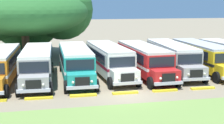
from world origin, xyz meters
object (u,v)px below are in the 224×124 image
object	(u,v)px
parked_bus_slot_1	(0,65)
parked_bus_slot_7	(202,56)
parked_bus_slot_2	(37,63)
broad_shade_tree	(26,12)
parked_bus_slot_6	(172,56)
parked_bus_slot_5	(144,59)
parked_bus_slot_3	(75,61)
parked_bus_slot_4	(109,59)

from	to	relation	value
parked_bus_slot_1	parked_bus_slot_7	distance (m)	19.44
parked_bus_slot_2	broad_shade_tree	distance (m)	13.50
parked_bus_slot_6	parked_bus_slot_7	world-z (taller)	same
broad_shade_tree	parked_bus_slot_6	bearing A→B (deg)	-39.55
parked_bus_slot_5	broad_shade_tree	distance (m)	17.50
parked_bus_slot_5	parked_bus_slot_2	bearing A→B (deg)	-92.01
parked_bus_slot_1	parked_bus_slot_5	size ratio (longest dim) A/B	1.00
parked_bus_slot_3	parked_bus_slot_5	size ratio (longest dim) A/B	1.00
parked_bus_slot_1	parked_bus_slot_7	size ratio (longest dim) A/B	1.00
parked_bus_slot_3	parked_bus_slot_6	world-z (taller)	same
parked_bus_slot_4	parked_bus_slot_5	xyz separation A→B (m)	(3.25, -0.69, 0.00)
parked_bus_slot_2	parked_bus_slot_4	xyz separation A→B (m)	(6.63, 0.71, 0.00)
parked_bus_slot_2	parked_bus_slot_6	world-z (taller)	same
parked_bus_slot_4	parked_bus_slot_5	size ratio (longest dim) A/B	1.00
parked_bus_slot_4	parked_bus_slot_6	size ratio (longest dim) A/B	1.00
parked_bus_slot_1	parked_bus_slot_6	xyz separation A→B (m)	(16.27, 0.89, 0.00)
parked_bus_slot_3	parked_bus_slot_7	distance (m)	12.87
parked_bus_slot_4	parked_bus_slot_7	xyz separation A→B (m)	(9.62, -0.06, 0.00)
parked_bus_slot_1	parked_bus_slot_6	size ratio (longest dim) A/B	1.00
parked_bus_slot_5	parked_bus_slot_1	bearing A→B (deg)	-91.79
parked_bus_slot_5	parked_bus_slot_3	bearing A→B (deg)	-93.62
parked_bus_slot_3	parked_bus_slot_1	bearing A→B (deg)	-87.14
parked_bus_slot_1	parked_bus_slot_2	distance (m)	3.17
parked_bus_slot_2	parked_bus_slot_4	bearing A→B (deg)	98.41
parked_bus_slot_4	broad_shade_tree	xyz separation A→B (m)	(-7.99, 12.06, 4.17)
parked_bus_slot_2	parked_bus_slot_7	world-z (taller)	same
broad_shade_tree	parked_bus_slot_4	bearing A→B (deg)	-56.49
parked_bus_slot_5	parked_bus_slot_7	size ratio (longest dim) A/B	1.00
parked_bus_slot_4	parked_bus_slot_6	bearing A→B (deg)	87.91
parked_bus_slot_2	parked_bus_slot_3	size ratio (longest dim) A/B	1.00
parked_bus_slot_4	parked_bus_slot_6	xyz separation A→B (m)	(6.47, 0.13, 0.00)
parked_bus_slot_3	parked_bus_slot_4	distance (m)	3.28
parked_bus_slot_1	broad_shade_tree	distance (m)	13.61
parked_bus_slot_1	broad_shade_tree	xyz separation A→B (m)	(1.82, 12.82, 4.17)
parked_bus_slot_6	parked_bus_slot_3	bearing A→B (deg)	-83.83
parked_bus_slot_1	parked_bus_slot_3	bearing A→B (deg)	94.73
broad_shade_tree	parked_bus_slot_7	bearing A→B (deg)	-34.54
parked_bus_slot_2	parked_bus_slot_7	xyz separation A→B (m)	(16.26, 0.65, 0.00)
parked_bus_slot_6	parked_bus_slot_7	size ratio (longest dim) A/B	1.00
parked_bus_slot_2	parked_bus_slot_4	distance (m)	6.67
parked_bus_slot_6	parked_bus_slot_7	bearing A→B (deg)	88.94
parked_bus_slot_2	parked_bus_slot_5	xyz separation A→B (m)	(9.89, 0.02, 0.00)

